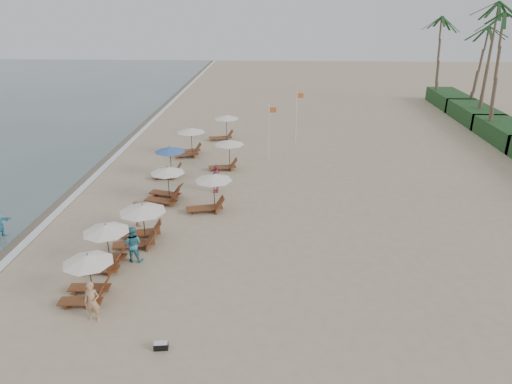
{
  "coord_description": "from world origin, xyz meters",
  "views": [
    {
      "loc": [
        1.76,
        -18.82,
        11.7
      ],
      "look_at": [
        0.6,
        6.27,
        1.3
      ],
      "focal_mm": 32.72,
      "sensor_mm": 36.0,
      "label": 1
    }
  ],
  "objects_px": {
    "inland_station_2": "(224,125)",
    "duffel_bag": "(161,346)",
    "inland_station_0": "(209,191)",
    "flag_pole_near": "(269,130)",
    "lounger_station_4": "(168,161)",
    "beachgoer_near": "(92,302)",
    "lounger_station_0": "(86,277)",
    "lounger_station_2": "(139,225)",
    "beachgoer_mid_b": "(138,214)",
    "lounger_station_1": "(103,247)",
    "beachgoer_far_a": "(216,178)",
    "lounger_station_5": "(189,141)",
    "beachgoer_mid_a": "(133,244)",
    "inland_station_1": "(226,152)",
    "lounger_station_3": "(164,185)"
  },
  "relations": [
    {
      "from": "lounger_station_1",
      "to": "inland_station_2",
      "type": "bearing_deg",
      "value": 81.62
    },
    {
      "from": "inland_station_0",
      "to": "beachgoer_near",
      "type": "relative_size",
      "value": 1.69
    },
    {
      "from": "lounger_station_0",
      "to": "inland_station_0",
      "type": "bearing_deg",
      "value": 66.98
    },
    {
      "from": "inland_station_0",
      "to": "flag_pole_near",
      "type": "xyz_separation_m",
      "value": [
        3.35,
        9.68,
        1.15
      ]
    },
    {
      "from": "flag_pole_near",
      "to": "inland_station_2",
      "type": "bearing_deg",
      "value": 126.92
    },
    {
      "from": "beachgoer_mid_a",
      "to": "beachgoer_far_a",
      "type": "bearing_deg",
      "value": -103.13
    },
    {
      "from": "inland_station_2",
      "to": "beachgoer_far_a",
      "type": "bearing_deg",
      "value": -85.93
    },
    {
      "from": "lounger_station_1",
      "to": "beachgoer_far_a",
      "type": "xyz_separation_m",
      "value": [
        4.07,
        9.52,
        -0.16
      ]
    },
    {
      "from": "lounger_station_4",
      "to": "beachgoer_near",
      "type": "distance_m",
      "value": 16.11
    },
    {
      "from": "lounger_station_2",
      "to": "inland_station_0",
      "type": "relative_size",
      "value": 0.98
    },
    {
      "from": "inland_station_2",
      "to": "beachgoer_mid_b",
      "type": "xyz_separation_m",
      "value": [
        -2.86,
        -17.4,
        -0.58
      ]
    },
    {
      "from": "lounger_station_4",
      "to": "beachgoer_near",
      "type": "xyz_separation_m",
      "value": [
        0.6,
        -16.1,
        -0.29
      ]
    },
    {
      "from": "lounger_station_0",
      "to": "inland_station_0",
      "type": "height_order",
      "value": "inland_station_0"
    },
    {
      "from": "beachgoer_mid_a",
      "to": "beachgoer_far_a",
      "type": "distance_m",
      "value": 9.34
    },
    {
      "from": "lounger_station_5",
      "to": "beachgoer_far_a",
      "type": "distance_m",
      "value": 8.17
    },
    {
      "from": "beachgoer_near",
      "to": "lounger_station_3",
      "type": "bearing_deg",
      "value": 89.08
    },
    {
      "from": "lounger_station_1",
      "to": "lounger_station_2",
      "type": "relative_size",
      "value": 0.88
    },
    {
      "from": "inland_station_1",
      "to": "beachgoer_mid_a",
      "type": "relative_size",
      "value": 1.53
    },
    {
      "from": "lounger_station_1",
      "to": "beachgoer_far_a",
      "type": "relative_size",
      "value": 1.33
    },
    {
      "from": "lounger_station_4",
      "to": "lounger_station_5",
      "type": "relative_size",
      "value": 0.95
    },
    {
      "from": "lounger_station_0",
      "to": "lounger_station_4",
      "type": "height_order",
      "value": "lounger_station_4"
    },
    {
      "from": "inland_station_0",
      "to": "beachgoer_mid_b",
      "type": "height_order",
      "value": "inland_station_0"
    },
    {
      "from": "lounger_station_1",
      "to": "beachgoer_mid_b",
      "type": "distance_m",
      "value": 4.38
    },
    {
      "from": "lounger_station_5",
      "to": "inland_station_0",
      "type": "bearing_deg",
      "value": -73.64
    },
    {
      "from": "beachgoer_far_a",
      "to": "beachgoer_mid_a",
      "type": "bearing_deg",
      "value": -18.79
    },
    {
      "from": "lounger_station_2",
      "to": "lounger_station_4",
      "type": "distance_m",
      "value": 9.82
    },
    {
      "from": "lounger_station_0",
      "to": "beachgoer_near",
      "type": "height_order",
      "value": "lounger_station_0"
    },
    {
      "from": "lounger_station_2",
      "to": "inland_station_1",
      "type": "relative_size",
      "value": 1.02
    },
    {
      "from": "beachgoer_near",
      "to": "inland_station_2",
      "type": "bearing_deg",
      "value": 84.64
    },
    {
      "from": "lounger_station_1",
      "to": "beachgoer_mid_b",
      "type": "bearing_deg",
      "value": 85.53
    },
    {
      "from": "inland_station_2",
      "to": "beachgoer_mid_b",
      "type": "distance_m",
      "value": 17.64
    },
    {
      "from": "lounger_station_1",
      "to": "lounger_station_0",
      "type": "bearing_deg",
      "value": -86.15
    },
    {
      "from": "inland_station_2",
      "to": "lounger_station_1",
      "type": "bearing_deg",
      "value": -98.38
    },
    {
      "from": "lounger_station_2",
      "to": "beachgoer_mid_b",
      "type": "relative_size",
      "value": 1.89
    },
    {
      "from": "lounger_station_5",
      "to": "beachgoer_mid_a",
      "type": "xyz_separation_m",
      "value": [
        0.24,
        -16.42,
        -0.28
      ]
    },
    {
      "from": "lounger_station_2",
      "to": "lounger_station_5",
      "type": "height_order",
      "value": "lounger_station_5"
    },
    {
      "from": "lounger_station_0",
      "to": "lounger_station_4",
      "type": "relative_size",
      "value": 0.96
    },
    {
      "from": "flag_pole_near",
      "to": "beachgoer_mid_b",
      "type": "bearing_deg",
      "value": -120.67
    },
    {
      "from": "beachgoer_near",
      "to": "inland_station_0",
      "type": "bearing_deg",
      "value": 73.1
    },
    {
      "from": "lounger_station_4",
      "to": "lounger_station_2",
      "type": "bearing_deg",
      "value": -86.0
    },
    {
      "from": "lounger_station_4",
      "to": "inland_station_2",
      "type": "distance_m",
      "value": 9.98
    },
    {
      "from": "inland_station_2",
      "to": "beachgoer_mid_b",
      "type": "bearing_deg",
      "value": -99.34
    },
    {
      "from": "lounger_station_0",
      "to": "lounger_station_1",
      "type": "height_order",
      "value": "lounger_station_1"
    },
    {
      "from": "lounger_station_3",
      "to": "lounger_station_4",
      "type": "height_order",
      "value": "lounger_station_3"
    },
    {
      "from": "lounger_station_2",
      "to": "beachgoer_far_a",
      "type": "height_order",
      "value": "lounger_station_2"
    },
    {
      "from": "lounger_station_3",
      "to": "beachgoer_mid_b",
      "type": "xyz_separation_m",
      "value": [
        -0.71,
        -3.52,
        -0.3
      ]
    },
    {
      "from": "inland_station_0",
      "to": "beachgoer_mid_b",
      "type": "bearing_deg",
      "value": -149.49
    },
    {
      "from": "beachgoer_far_a",
      "to": "duffel_bag",
      "type": "xyz_separation_m",
      "value": [
        -0.16,
        -14.94,
        -0.79
      ]
    },
    {
      "from": "inland_station_2",
      "to": "duffel_bag",
      "type": "bearing_deg",
      "value": -88.51
    },
    {
      "from": "lounger_station_3",
      "to": "beachgoer_mid_a",
      "type": "distance_m",
      "value": 7.23
    }
  ]
}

